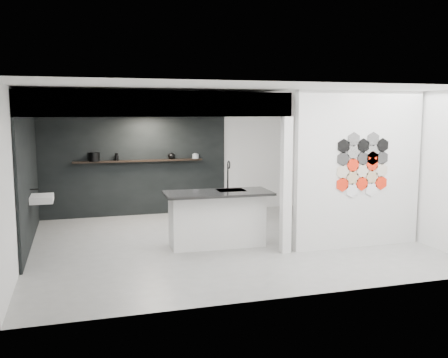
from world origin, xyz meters
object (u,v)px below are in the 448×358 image
partition_panel (359,170)px  glass_bowl (195,156)px  glass_vase (195,156)px  kitchen_island (217,218)px  utensil_cup (117,158)px  bottle_dark (117,157)px  wall_basin (42,199)px  kettle (171,156)px  stockpot (94,157)px

partition_panel → glass_bowl: bearing=118.2°
glass_bowl → glass_vase: glass_vase is taller
kitchen_island → glass_bowl: (0.35, 3.11, 0.86)m
glass_vase → utensil_cup: (-1.86, 0.00, -0.01)m
glass_vase → bottle_dark: bottle_dark is taller
glass_vase → bottle_dark: 1.86m
wall_basin → bottle_dark: (1.53, 2.07, 0.56)m
wall_basin → kettle: kettle is taller
kitchen_island → bottle_dark: 3.58m
kitchen_island → utensil_cup: size_ratio=17.27×
stockpot → utensil_cup: (0.50, 0.00, -0.04)m
kitchen_island → bottle_dark: size_ratio=11.16×
stockpot → kettle: 1.78m
glass_bowl → kettle: bearing=180.0°
stockpot → bottle_dark: (0.50, 0.00, -0.01)m
stockpot → kettle: stockpot is taller
bottle_dark → utensil_cup: size_ratio=1.55×
kettle → partition_panel: bearing=-44.5°
kitchen_island → stockpot: (-2.01, 3.11, 0.90)m
stockpot → kitchen_island: bearing=-57.1°
partition_panel → utensil_cup: (-3.94, 3.87, -0.02)m
partition_panel → utensil_cup: 5.52m
kettle → glass_vase: bearing=10.9°
wall_basin → glass_bowl: size_ratio=3.91×
partition_panel → bottle_dark: partition_panel is taller
kettle → stockpot: bearing=-169.1°
partition_panel → kitchen_island: 2.68m
stockpot → glass_bowl: size_ratio=1.60×
partition_panel → glass_vase: (-2.08, 3.87, -0.02)m
kettle → utensil_cup: (-1.28, 0.00, -0.02)m
glass_vase → bottle_dark: size_ratio=0.72×
kitchen_island → glass_bowl: bearing=85.7°
kitchen_island → utensil_cup: 3.57m
kitchen_island → stockpot: kitchen_island is taller
partition_panel → stockpot: size_ratio=11.40×
wall_basin → kitchen_island: 3.24m
glass_vase → wall_basin: bearing=-148.7°
kettle → glass_bowl: size_ratio=1.13×
glass_bowl → bottle_dark: bearing=180.0°
wall_basin → kettle: 3.53m
kitchen_island → glass_bowl: size_ratio=12.64×
partition_panel → stockpot: partition_panel is taller
partition_panel → bottle_dark: bearing=135.5°
kitchen_island → glass_vase: bearing=85.7°
stockpot → kettle: bearing=0.0°
partition_panel → kettle: (-2.66, 3.87, -0.01)m
stockpot → bottle_dark: 0.50m
glass_vase → bottle_dark: bearing=180.0°
kitchen_island → glass_vase: (0.35, 3.11, 0.86)m
kitchen_island → bottle_dark: bearing=118.0°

